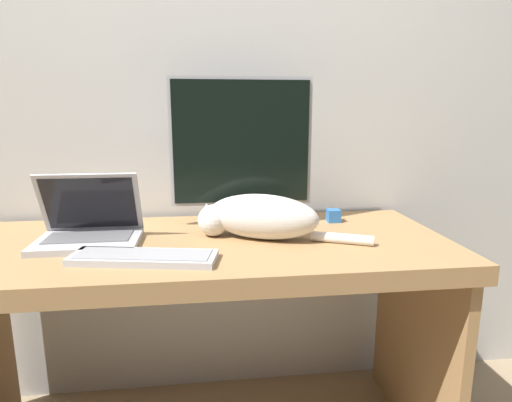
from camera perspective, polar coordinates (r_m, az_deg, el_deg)
name	(u,v)px	position (r m, az deg, el deg)	size (l,w,h in m)	color
wall_back	(198,80)	(1.74, -7.80, 15.65)	(6.40, 0.06, 2.60)	silver
desk	(203,286)	(1.46, -7.13, -11.12)	(1.62, 0.67, 0.77)	#A37A4C
monitor	(242,150)	(1.54, -1.94, 6.78)	(0.51, 0.18, 0.53)	#B2B2B7
laptop	(89,229)	(1.46, -21.39, -3.49)	(0.31, 0.23, 0.22)	#B7B7BC
external_keyboard	(144,257)	(1.25, -14.75, -7.28)	(0.42, 0.20, 0.02)	#BCBCC1
cat	(258,216)	(1.40, 0.29, -2.05)	(0.55, 0.28, 0.15)	silver
small_toy	(333,216)	(1.65, 10.28, -1.93)	(0.05, 0.05, 0.05)	#2D6BB7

